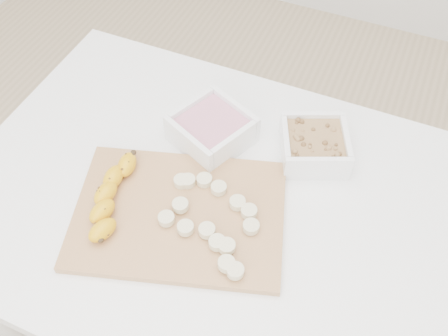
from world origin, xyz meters
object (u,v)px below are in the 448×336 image
at_px(bowl_yogurt, 212,129).
at_px(banana, 111,197).
at_px(table, 218,225).
at_px(bowl_granola, 314,145).
at_px(cutting_board, 179,214).

relative_size(bowl_yogurt, banana, 0.94).
relative_size(table, bowl_yogurt, 5.50).
xyz_separation_m(bowl_yogurt, banana, (-0.10, -0.22, -0.00)).
bearing_deg(table, banana, -151.41).
relative_size(bowl_granola, banana, 0.87).
bearing_deg(bowl_yogurt, banana, -114.10).
xyz_separation_m(bowl_yogurt, bowl_granola, (0.20, 0.04, -0.00)).
xyz_separation_m(bowl_granola, banana, (-0.30, -0.27, 0.00)).
bearing_deg(bowl_granola, bowl_yogurt, -167.95).
xyz_separation_m(bowl_yogurt, cutting_board, (0.02, -0.19, -0.03)).
xyz_separation_m(table, cutting_board, (-0.05, -0.06, 0.10)).
height_order(bowl_yogurt, cutting_board, bowl_yogurt).
height_order(bowl_yogurt, bowl_granola, bowl_yogurt).
distance_m(bowl_granola, cutting_board, 0.30).
height_order(table, bowl_granola, bowl_granola).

